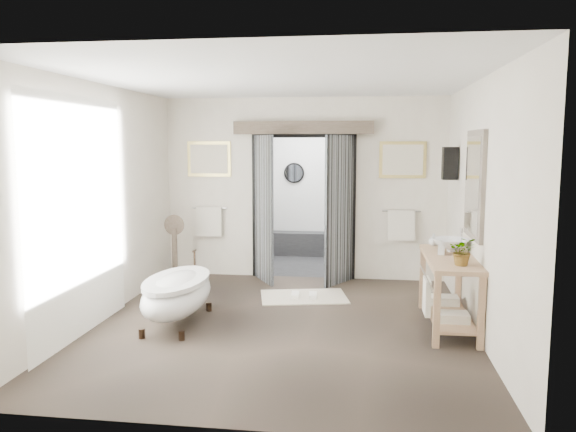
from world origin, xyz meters
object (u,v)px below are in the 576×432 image
object	(u,v)px
clawfoot_tub	(177,293)
vanity	(447,285)
basin	(451,245)
rug	(304,297)

from	to	relation	value
clawfoot_tub	vanity	size ratio (longest dim) A/B	0.98
clawfoot_tub	vanity	bearing A→B (deg)	5.66
clawfoot_tub	basin	distance (m)	3.40
rug	vanity	bearing A→B (deg)	-30.21
rug	basin	bearing A→B (deg)	-20.58
vanity	rug	bearing A→B (deg)	149.79
clawfoot_tub	basin	size ratio (longest dim) A/B	3.45
rug	clawfoot_tub	bearing A→B (deg)	-135.32
vanity	basin	world-z (taller)	basin
vanity	basin	size ratio (longest dim) A/B	3.51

